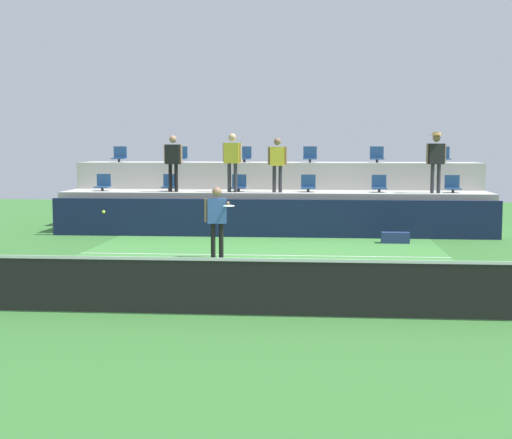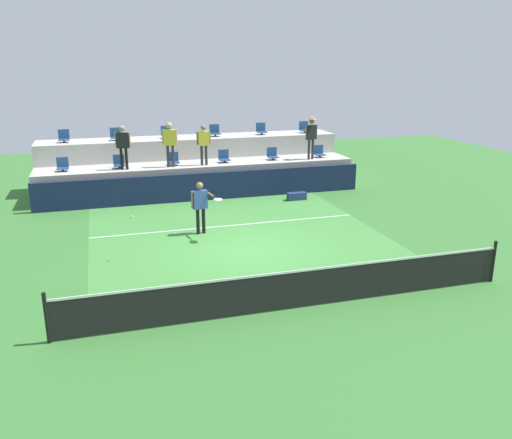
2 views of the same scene
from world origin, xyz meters
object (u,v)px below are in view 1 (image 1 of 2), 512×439
stadium_chair_upper_far_left (120,156)px  stadium_chair_lower_right (379,185)px  spectator_leaning_on_rail (173,158)px  equipment_bag (395,238)px  stadium_chair_lower_left (170,184)px  spectator_in_grey (232,156)px  spectator_with_hat (436,156)px  stadium_chair_lower_mid_left (239,184)px  stadium_chair_upper_far_right (443,156)px  stadium_chair_lower_far_left (103,184)px  stadium_chair_upper_mid_left (245,156)px  spectator_in_white (277,160)px  stadium_chair_lower_mid_right (308,185)px  tennis_player (217,215)px  stadium_chair_upper_mid_right (310,156)px  tennis_ball (104,212)px  stadium_chair_upper_left (180,156)px  stadium_chair_lower_far_right (453,185)px  stadium_chair_upper_right (377,156)px

stadium_chair_upper_far_left → stadium_chair_lower_right: bearing=-12.0°
spectator_leaning_on_rail → equipment_bag: 7.08m
stadium_chair_lower_left → spectator_in_grey: 2.20m
spectator_with_hat → stadium_chair_lower_mid_left: bearing=176.3°
stadium_chair_upper_far_right → equipment_bag: bearing=-114.9°
stadium_chair_lower_far_left → stadium_chair_lower_right: bearing=0.0°
stadium_chair_upper_mid_left → equipment_bag: size_ratio=0.68×
stadium_chair_lower_left → spectator_in_white: 3.45m
stadium_chair_lower_mid_right → tennis_player: 5.79m
stadium_chair_upper_far_left → stadium_chair_lower_mid_right: bearing=-15.9°
spectator_in_white → stadium_chair_lower_right: bearing=7.2°
stadium_chair_upper_far_right → spectator_with_hat: (-0.55, -2.18, 0.04)m
stadium_chair_lower_mid_left → spectator_with_hat: spectator_with_hat is taller
stadium_chair_lower_mid_left → stadium_chair_upper_mid_right: bearing=40.1°
stadium_chair_upper_mid_right → tennis_ball: 9.95m
stadium_chair_lower_mid_left → spectator_in_grey: spectator_in_grey is taller
spectator_leaning_on_rail → spectator_in_grey: (1.80, 0.00, 0.04)m
stadium_chair_lower_mid_left → stadium_chair_upper_mid_left: size_ratio=1.00×
stadium_chair_lower_far_left → spectator_in_white: 5.52m
stadium_chair_lower_right → stadium_chair_upper_left: stadium_chair_upper_left is taller
stadium_chair_lower_mid_right → tennis_ball: (-4.26, -7.12, -0.22)m
stadium_chair_lower_mid_left → stadium_chair_upper_mid_right: 2.92m
stadium_chair_upper_far_left → spectator_in_white: size_ratio=0.32×
stadium_chair_lower_mid_left → stadium_chair_lower_far_right: bearing=0.0°
spectator_with_hat → equipment_bag: 3.19m
stadium_chair_upper_left → stadium_chair_lower_far_right: bearing=-11.9°
stadium_chair_lower_left → stadium_chair_lower_mid_left: (2.15, 0.00, 0.00)m
spectator_in_grey → spectator_with_hat: 6.02m
spectator_with_hat → equipment_bag: (-1.33, -1.87, -2.21)m
equipment_bag → stadium_chair_upper_left: bearing=148.7°
stadium_chair_upper_far_right → stadium_chair_upper_far_left: bearing=180.0°
stadium_chair_upper_far_left → stadium_chair_upper_mid_right: bearing=0.0°
stadium_chair_lower_far_right → spectator_with_hat: size_ratio=0.29×
stadium_chair_lower_right → stadium_chair_upper_left: (-6.39, 1.80, 0.85)m
stadium_chair_upper_mid_right → spectator_in_grey: (-2.30, -2.18, 0.01)m
stadium_chair_upper_right → tennis_ball: 11.06m
stadium_chair_lower_right → tennis_ball: stadium_chair_lower_right is taller
tennis_player → stadium_chair_upper_mid_left: bearing=90.6°
stadium_chair_lower_left → stadium_chair_lower_mid_right: same height
stadium_chair_lower_left → stadium_chair_upper_far_left: stadium_chair_upper_far_left is taller
stadium_chair_lower_mid_right → stadium_chair_lower_far_right: same height
stadium_chair_lower_right → stadium_chair_lower_far_right: 2.17m
stadium_chair_lower_mid_right → equipment_bag: stadium_chair_lower_mid_right is taller
stadium_chair_lower_far_right → stadium_chair_upper_far_right: stadium_chair_upper_far_right is taller
tennis_ball → equipment_bag: bearing=36.1°
stadium_chair_upper_far_left → spectator_in_white: bearing=-22.0°
stadium_chair_upper_mid_right → tennis_ball: (-4.29, -8.92, -1.07)m
stadium_chair_upper_left → spectator_with_hat: (8.00, -2.18, 0.04)m
stadium_chair_upper_far_right → stadium_chair_lower_left: bearing=-168.1°
stadium_chair_lower_far_left → stadium_chair_upper_mid_left: (4.25, 1.80, 0.85)m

